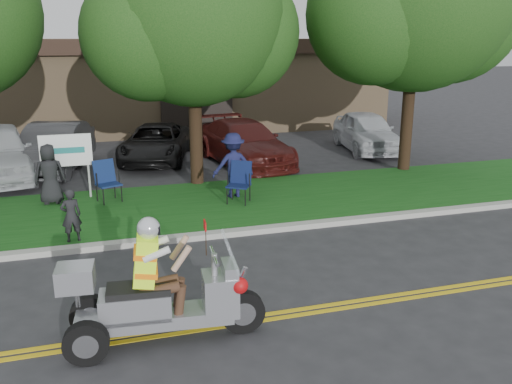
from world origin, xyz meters
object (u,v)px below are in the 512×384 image
object	(u,v)px
lawn_chair_a	(240,179)
parked_car_right	(244,143)
lawn_chair_b	(106,178)
parked_car_mid	(156,143)
parked_car_left	(54,148)
parked_car_far_right	(366,131)
trike_scooter	(155,299)

from	to	relation	value
lawn_chair_a	parked_car_right	distance (m)	4.66
lawn_chair_b	parked_car_mid	size ratio (longest dim) A/B	0.23
parked_car_left	parked_car_far_right	size ratio (longest dim) A/B	1.06
parked_car_left	parked_car_far_right	world-z (taller)	parked_car_left
lawn_chair_a	parked_car_left	bearing A→B (deg)	163.40
trike_scooter	parked_car_far_right	xyz separation A→B (m)	(9.01, 11.01, 0.09)
lawn_chair_a	lawn_chair_b	xyz separation A→B (m)	(-3.17, 1.04, 0.01)
lawn_chair_a	lawn_chair_b	size ratio (longest dim) A/B	0.99
parked_car_left	parked_car_mid	size ratio (longest dim) A/B	1.02
trike_scooter	parked_car_right	world-z (taller)	trike_scooter
trike_scooter	lawn_chair_a	xyz separation A→B (m)	(2.75, 5.76, 0.04)
lawn_chair_b	parked_car_left	xyz separation A→B (m)	(-1.44, 4.14, 0.06)
trike_scooter	lawn_chair_b	size ratio (longest dim) A/B	2.71
lawn_chair_b	trike_scooter	bearing A→B (deg)	-106.40
lawn_chair_b	lawn_chair_a	bearing A→B (deg)	-38.08
parked_car_left	parked_car_right	bearing A→B (deg)	6.45
trike_scooter	lawn_chair_a	bearing A→B (deg)	69.70
lawn_chair_a	parked_car_far_right	size ratio (longest dim) A/B	0.24
trike_scooter	lawn_chair_b	world-z (taller)	trike_scooter
lawn_chair_a	lawn_chair_b	world-z (taller)	lawn_chair_b
trike_scooter	lawn_chair_a	distance (m)	6.39
lawn_chair_a	parked_car_right	xyz separation A→B (m)	(1.36, 4.46, 0.03)
parked_car_far_right	parked_car_mid	bearing A→B (deg)	-173.85
lawn_chair_a	parked_car_mid	distance (m)	5.96
parked_car_right	parked_car_far_right	size ratio (longest dim) A/B	1.15
lawn_chair_b	parked_car_mid	world-z (taller)	parked_car_mid
parked_car_left	lawn_chair_a	bearing A→B (deg)	-34.98
trike_scooter	lawn_chair_a	world-z (taller)	trike_scooter
lawn_chair_a	lawn_chair_b	distance (m)	3.33
lawn_chair_a	parked_car_far_right	xyz separation A→B (m)	(6.26, 5.24, 0.05)
parked_car_far_right	parked_car_left	bearing A→B (deg)	-169.42
parked_car_mid	parked_car_left	bearing A→B (deg)	-153.09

